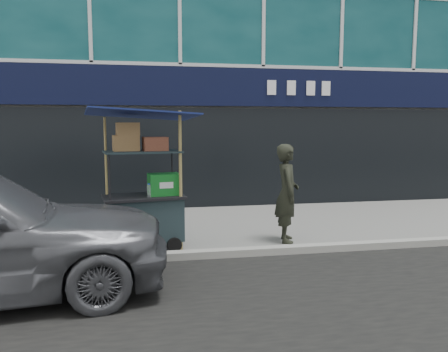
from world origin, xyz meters
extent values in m
plane|color=slate|center=(0.00, 0.00, 0.00)|extent=(80.00, 80.00, 0.00)
cube|color=gray|center=(0.00, -0.20, 0.06)|extent=(80.00, 0.18, 0.12)
cube|color=black|center=(0.00, 3.86, 2.90)|extent=(15.68, 0.06, 0.90)
cube|color=black|center=(0.00, 3.90, 1.20)|extent=(15.68, 0.04, 2.40)
cube|color=#1A282C|center=(-0.90, 0.48, 0.49)|extent=(1.28, 0.87, 0.69)
cylinder|color=black|center=(-1.25, 0.05, 0.12)|extent=(0.24, 0.09, 0.24)
cylinder|color=black|center=(-0.43, 0.18, 0.12)|extent=(0.24, 0.09, 0.24)
cube|color=black|center=(-0.90, 0.48, 0.86)|extent=(1.37, 0.96, 0.04)
cylinder|color=black|center=(-1.39, 0.10, 1.21)|extent=(0.03, 0.03, 0.74)
cylinder|color=black|center=(-0.32, 0.27, 1.21)|extent=(0.03, 0.03, 0.74)
cylinder|color=black|center=(-1.48, 0.69, 1.21)|extent=(0.03, 0.03, 0.74)
cylinder|color=black|center=(-0.41, 0.86, 1.21)|extent=(0.03, 0.03, 0.74)
cube|color=#1A282C|center=(-0.90, 0.48, 1.58)|extent=(1.28, 0.87, 0.03)
cylinder|color=olive|center=(-0.32, 0.27, 1.11)|extent=(0.06, 0.06, 2.22)
cylinder|color=olive|center=(-1.48, 0.69, 1.06)|extent=(0.05, 0.05, 2.12)
cube|color=#0C1643|center=(-0.90, 0.48, 2.17)|extent=(1.85, 1.43, 0.19)
cube|color=#106918|center=(-0.56, 0.48, 1.05)|extent=(0.54, 0.42, 0.35)
cylinder|color=silver|center=(-0.81, 0.29, 0.98)|extent=(0.07, 0.07, 0.20)
cylinder|color=#183EB9|center=(-0.81, 0.29, 1.09)|extent=(0.04, 0.04, 0.02)
cube|color=brown|center=(-1.15, 0.49, 1.72)|extent=(0.44, 0.35, 0.25)
cube|color=#8D5C3D|center=(-0.70, 0.46, 1.70)|extent=(0.41, 0.33, 0.22)
cube|color=brown|center=(-1.12, 0.47, 1.94)|extent=(0.38, 0.31, 0.20)
imported|color=black|center=(1.52, 0.52, 0.84)|extent=(0.51, 0.68, 1.68)
camera|label=1|loc=(-0.87, -6.55, 2.01)|focal=35.00mm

